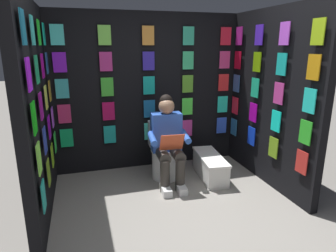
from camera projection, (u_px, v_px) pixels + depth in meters
name	position (u px, v px, depth m)	size (l,w,h in m)	color
ground_plane	(194.00, 237.00, 2.91)	(30.00, 30.00, 0.00)	gray
display_wall_back	(148.00, 92.00, 4.42)	(2.84, 0.14, 2.28)	black
display_wall_left	(271.00, 99.00, 3.88)	(0.14, 1.90, 2.28)	black
display_wall_right	(36.00, 112.00, 3.10)	(0.14, 1.90, 2.28)	black
toilet	(164.00, 154.00, 4.21)	(0.42, 0.57, 0.77)	white
person_reading	(168.00, 140.00, 3.93)	(0.54, 0.70, 1.19)	blue
comic_longbox_near	(210.00, 166.00, 4.19)	(0.39, 0.86, 0.32)	white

